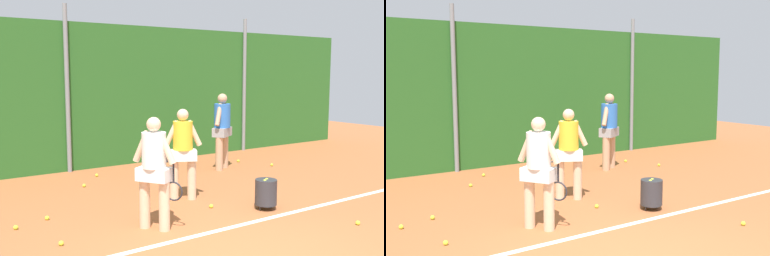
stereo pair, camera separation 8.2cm
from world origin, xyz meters
TOP-DOWN VIEW (x-y plane):
  - ground_plane at (0.00, 1.91)m, footprint 27.57×27.57m
  - hedge_fence_backdrop at (0.00, 6.49)m, footprint 17.92×0.25m
  - fence_post_center at (0.00, 6.32)m, footprint 0.10×0.10m
  - fence_post_right at (5.17, 6.32)m, footprint 0.10×0.10m
  - court_baseline_paint at (0.00, 1.34)m, footprint 13.09×0.10m
  - player_foreground_near at (-0.27, 1.92)m, footprint 0.53×0.63m
  - player_midcourt at (0.90, 2.98)m, footprint 0.72×0.46m
  - player_backcourt_far at (3.06, 4.63)m, footprint 0.66×0.52m
  - ball_hopper at (1.72, 1.72)m, footprint 0.36×0.36m
  - tennis_ball_0 at (2.30, 0.37)m, footprint 0.07×0.07m
  - tennis_ball_1 at (-0.24, 4.79)m, footprint 0.07×0.07m
  - tennis_ball_2 at (0.32, 5.51)m, footprint 0.07×0.07m
  - tennis_ball_4 at (4.25, 4.19)m, footprint 0.07×0.07m
  - tennis_ball_7 at (-1.95, 3.01)m, footprint 0.07×0.07m
  - tennis_ball_8 at (-1.45, 3.19)m, footprint 0.07×0.07m
  - tennis_ball_9 at (3.89, 5.02)m, footprint 0.07×0.07m
  - tennis_ball_10 at (-1.60, 2.04)m, footprint 0.07×0.07m
  - tennis_ball_12 at (1.00, 2.27)m, footprint 0.07×0.07m

SIDE VIEW (x-z plane):
  - ground_plane at x=0.00m, z-range 0.00..0.00m
  - court_baseline_paint at x=0.00m, z-range 0.00..0.01m
  - tennis_ball_0 at x=2.30m, z-range 0.00..0.07m
  - tennis_ball_1 at x=-0.24m, z-range 0.00..0.07m
  - tennis_ball_2 at x=0.32m, z-range 0.00..0.07m
  - tennis_ball_4 at x=4.25m, z-range 0.00..0.07m
  - tennis_ball_7 at x=-1.95m, z-range 0.00..0.07m
  - tennis_ball_8 at x=-1.45m, z-range 0.00..0.07m
  - tennis_ball_9 at x=3.89m, z-range 0.00..0.07m
  - tennis_ball_10 at x=-1.60m, z-range 0.00..0.07m
  - tennis_ball_12 at x=1.00m, z-range 0.00..0.07m
  - ball_hopper at x=1.72m, z-range 0.03..0.55m
  - player_midcourt at x=0.90m, z-range 0.10..1.71m
  - player_foreground_near at x=-0.27m, z-range 0.10..1.72m
  - player_backcourt_far at x=3.06m, z-range 0.11..1.87m
  - hedge_fence_backdrop at x=0.00m, z-range 0.00..3.38m
  - fence_post_center at x=0.00m, z-range 0.00..3.74m
  - fence_post_right at x=5.17m, z-range 0.00..3.74m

